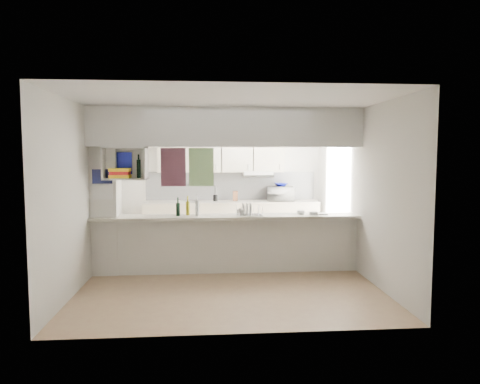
{
  "coord_description": "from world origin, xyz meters",
  "views": [
    {
      "loc": [
        -0.31,
        -6.73,
        1.86
      ],
      "look_at": [
        0.25,
        0.5,
        1.25
      ],
      "focal_mm": 32.0,
      "sensor_mm": 36.0,
      "label": 1
    }
  ],
  "objects": [
    {
      "name": "floor",
      "position": [
        0.0,
        0.0,
        0.0
      ],
      "size": [
        4.8,
        4.8,
        0.0
      ],
      "primitive_type": "plane",
      "color": "#A07A5D",
      "rests_on": "ground"
    },
    {
      "name": "knife_block",
      "position": [
        0.28,
        2.18,
        1.02
      ],
      "size": [
        0.11,
        0.09,
        0.21
      ],
      "primitive_type": "cube",
      "rotation": [
        0.0,
        0.0,
        -0.06
      ],
      "color": "brown",
      "rests_on": "bench_top"
    },
    {
      "name": "cup",
      "position": [
        0.21,
        -0.07,
        0.98
      ],
      "size": [
        0.12,
        0.12,
        0.09
      ],
      "primitive_type": "imported",
      "rotation": [
        0.0,
        0.0,
        0.03
      ],
      "color": "white",
      "rests_on": "dish_rack"
    },
    {
      "name": "ceiling",
      "position": [
        0.0,
        0.0,
        2.6
      ],
      "size": [
        4.8,
        4.8,
        0.0
      ],
      "primitive_type": "plane",
      "color": "white",
      "rests_on": "wall_back"
    },
    {
      "name": "servery_partition",
      "position": [
        -0.17,
        0.0,
        1.66
      ],
      "size": [
        4.2,
        0.5,
        2.6
      ],
      "color": "silver",
      "rests_on": "floor"
    },
    {
      "name": "cubby_shelf",
      "position": [
        -1.57,
        -0.06,
        1.71
      ],
      "size": [
        0.65,
        0.35,
        0.5
      ],
      "color": "white",
      "rests_on": "bulkhead"
    },
    {
      "name": "wall_left",
      "position": [
        -2.1,
        0.0,
        1.3
      ],
      "size": [
        0.0,
        4.8,
        4.8
      ],
      "primitive_type": "plane",
      "rotation": [
        1.57,
        0.0,
        1.57
      ],
      "color": "silver",
      "rests_on": "floor"
    },
    {
      "name": "kitchen_run",
      "position": [
        0.16,
        2.14,
        0.83
      ],
      "size": [
        3.6,
        0.63,
        2.24
      ],
      "color": "beige",
      "rests_on": "floor"
    },
    {
      "name": "wall_right",
      "position": [
        2.1,
        0.0,
        1.3
      ],
      "size": [
        0.0,
        4.8,
        4.8
      ],
      "primitive_type": "plane",
      "rotation": [
        1.57,
        0.0,
        -1.57
      ],
      "color": "silver",
      "rests_on": "floor"
    },
    {
      "name": "utensil_jar",
      "position": [
        -0.14,
        2.15,
        0.99
      ],
      "size": [
        0.1,
        0.1,
        0.13
      ],
      "primitive_type": "cylinder",
      "color": "black",
      "rests_on": "bench_top"
    },
    {
      "name": "bowl",
      "position": [
        1.24,
        2.13,
        1.26
      ],
      "size": [
        0.27,
        0.27,
        0.07
      ],
      "primitive_type": "imported",
      "color": "#0C1287",
      "rests_on": "microwave"
    },
    {
      "name": "wall_back",
      "position": [
        0.0,
        2.4,
        1.3
      ],
      "size": [
        4.2,
        0.0,
        4.2
      ],
      "primitive_type": "plane",
      "rotation": [
        1.57,
        0.0,
        0.0
      ],
      "color": "silver",
      "rests_on": "floor"
    },
    {
      "name": "microwave",
      "position": [
        1.23,
        2.11,
        1.07
      ],
      "size": [
        0.58,
        0.43,
        0.3
      ],
      "primitive_type": "imported",
      "rotation": [
        0.0,
        0.0,
        3.04
      ],
      "color": "white",
      "rests_on": "bench_top"
    },
    {
      "name": "plastic_tubs",
      "position": [
        1.29,
        -0.01,
        0.95
      ],
      "size": [
        0.48,
        0.21,
        0.06
      ],
      "color": "silver",
      "rests_on": "breakfast_bar"
    },
    {
      "name": "wine_bottles",
      "position": [
        -0.61,
        0.03,
        1.04
      ],
      "size": [
        0.36,
        0.14,
        0.32
      ],
      "color": "black",
      "rests_on": "breakfast_bar"
    },
    {
      "name": "dish_rack",
      "position": [
        0.35,
        -0.05,
        1.0
      ],
      "size": [
        0.42,
        0.33,
        0.21
      ],
      "rotation": [
        0.0,
        0.0,
        0.1
      ],
      "color": "silver",
      "rests_on": "breakfast_bar"
    }
  ]
}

